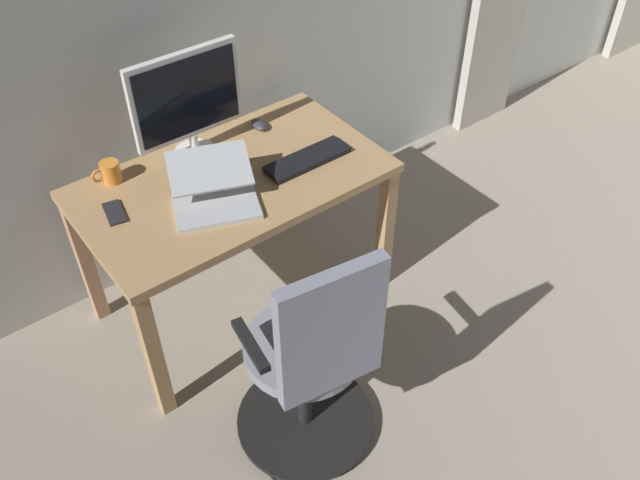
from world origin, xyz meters
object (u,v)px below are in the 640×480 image
(desk, at_px, (233,196))
(laptop, at_px, (214,193))
(computer_monitor, at_px, (187,99))
(office_chair, at_px, (312,365))
(computer_mouse, at_px, (259,125))
(mug_coffee, at_px, (110,172))
(cell_phone_by_monitor, at_px, (114,213))
(computer_keyboard, at_px, (307,159))

(desk, distance_m, laptop, 0.23)
(computer_monitor, distance_m, laptop, 0.43)
(office_chair, bearing_deg, computer_mouse, 73.61)
(desk, relative_size, mug_coffee, 10.36)
(computer_monitor, xyz_separation_m, cell_phone_by_monitor, (0.46, 0.17, -0.26))
(desk, bearing_deg, office_chair, 76.48)
(computer_monitor, distance_m, cell_phone_by_monitor, 0.55)
(mug_coffee, bearing_deg, computer_mouse, 176.57)
(desk, height_order, office_chair, office_chair)
(laptop, bearing_deg, mug_coffee, -33.54)
(computer_keyboard, bearing_deg, mug_coffee, -27.85)
(computer_keyboard, xyz_separation_m, laptop, (0.46, -0.00, 0.04))
(computer_keyboard, bearing_deg, desk, -17.97)
(desk, bearing_deg, computer_monitor, -83.34)
(office_chair, relative_size, laptop, 2.54)
(computer_monitor, height_order, mug_coffee, computer_monitor)
(mug_coffee, bearing_deg, computer_monitor, 175.81)
(laptop, bearing_deg, desk, -122.07)
(desk, height_order, computer_monitor, computer_monitor)
(laptop, bearing_deg, computer_mouse, -120.50)
(laptop, height_order, cell_phone_by_monitor, laptop)
(computer_mouse, relative_size, mug_coffee, 0.81)
(desk, bearing_deg, computer_keyboard, 162.03)
(cell_phone_by_monitor, distance_m, mug_coffee, 0.22)
(laptop, bearing_deg, office_chair, 107.00)
(computer_monitor, height_order, computer_mouse, computer_monitor)
(cell_phone_by_monitor, bearing_deg, office_chair, 118.79)
(laptop, distance_m, mug_coffee, 0.47)
(computer_monitor, bearing_deg, desk, 96.66)
(desk, height_order, mug_coffee, mug_coffee)
(office_chair, distance_m, mug_coffee, 1.16)
(computer_keyboard, distance_m, cell_phone_by_monitor, 0.83)
(desk, bearing_deg, mug_coffee, -34.56)
(office_chair, bearing_deg, cell_phone_by_monitor, 116.47)
(mug_coffee, bearing_deg, cell_phone_by_monitor, 67.77)
(computer_keyboard, bearing_deg, cell_phone_by_monitor, -12.87)
(computer_keyboard, xyz_separation_m, cell_phone_by_monitor, (0.81, -0.18, -0.01))
(computer_keyboard, distance_m, computer_mouse, 0.34)
(desk, xyz_separation_m, office_chair, (0.20, 0.82, -0.15))
(office_chair, relative_size, computer_mouse, 10.75)
(computer_mouse, xyz_separation_m, cell_phone_by_monitor, (0.79, 0.16, -0.01))
(computer_keyboard, xyz_separation_m, computer_mouse, (0.02, -0.34, 0.01))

